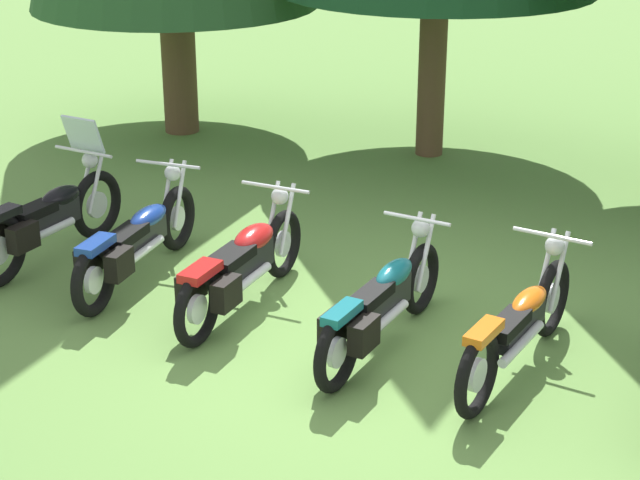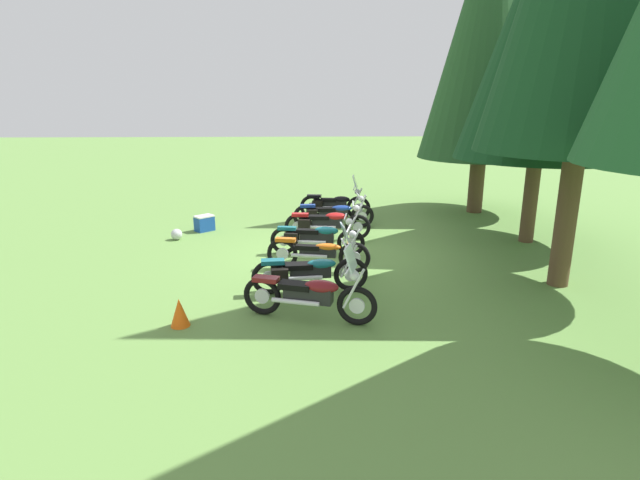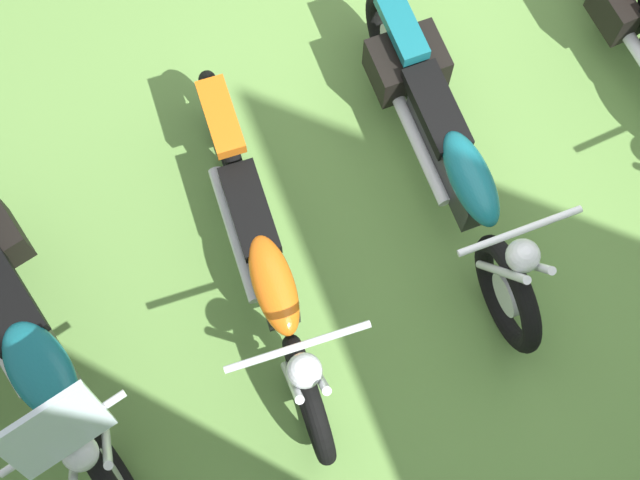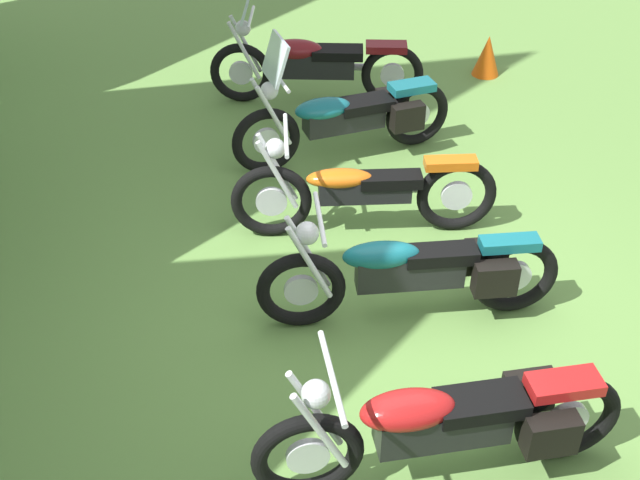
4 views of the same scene
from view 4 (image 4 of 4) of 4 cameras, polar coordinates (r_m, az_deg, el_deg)
name	(u,v)px [view 4 (image 4 of 4)]	position (r m, az deg, el deg)	size (l,w,h in m)	color
ground_plane	(399,325)	(6.32, 5.50, -5.88)	(80.00, 80.00, 0.00)	#608C42
motorcycle_2	(449,423)	(5.07, 8.89, -12.39)	(0.73, 2.30, 0.99)	black
motorcycle_3	(416,271)	(6.13, 6.64, -2.17)	(0.75, 2.27, 0.99)	black
motorcycle_4	(363,191)	(7.01, 2.96, 3.44)	(0.76, 2.25, 1.00)	black
motorcycle_5	(347,116)	(8.10, 1.85, 8.57)	(0.68, 2.26, 1.35)	black
motorcycle_6	(313,62)	(9.17, -0.48, 12.19)	(0.88, 2.27, 1.35)	black
traffic_cone	(487,55)	(10.11, 11.49, 12.40)	(0.32, 0.32, 0.48)	#EA590F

